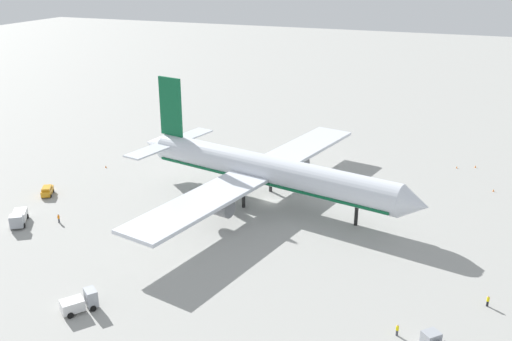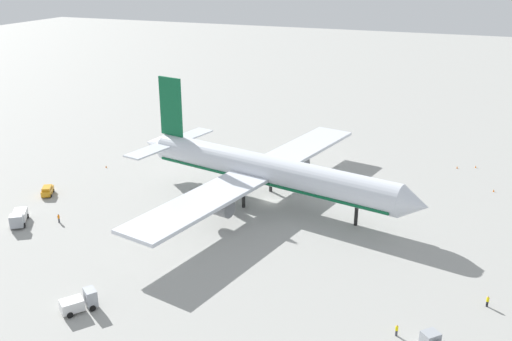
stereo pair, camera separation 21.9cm
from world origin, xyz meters
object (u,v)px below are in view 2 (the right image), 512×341
at_px(service_truck_1, 19,217).
at_px(ground_worker_4, 488,301).
at_px(service_van, 47,190).
at_px(ground_worker_1, 59,218).
at_px(traffic_cone_3, 106,166).
at_px(airliner, 264,170).
at_px(traffic_cone_2, 320,143).
at_px(traffic_cone_4, 457,167).
at_px(service_truck_0, 80,302).
at_px(traffic_cone_0, 476,167).
at_px(ground_worker_0, 397,330).
at_px(traffic_cone_1, 494,190).

distance_m(service_truck_1, ground_worker_4, 82.62).
relative_size(service_van, ground_worker_1, 2.72).
height_order(service_van, traffic_cone_3, service_van).
relative_size(airliner, ground_worker_1, 41.43).
height_order(traffic_cone_2, traffic_cone_4, same).
bearing_deg(ground_worker_4, service_truck_0, -157.44).
xyz_separation_m(airliner, service_truck_1, (-38.89, -27.36, -5.39)).
bearing_deg(traffic_cone_0, traffic_cone_2, 173.74).
height_order(service_truck_0, service_truck_1, service_truck_0).
height_order(service_van, ground_worker_4, service_van).
distance_m(airliner, ground_worker_0, 48.42).
xyz_separation_m(airliner, traffic_cone_0, (40.30, 37.05, -6.45)).
distance_m(ground_worker_0, ground_worker_1, 65.86).
height_order(traffic_cone_2, traffic_cone_3, same).
xyz_separation_m(airliner, traffic_cone_1, (44.37, 22.70, -6.45)).
distance_m(traffic_cone_3, traffic_cone_4, 84.04).
bearing_deg(ground_worker_1, traffic_cone_2, 63.26).
height_order(traffic_cone_0, traffic_cone_2, same).
distance_m(service_van, traffic_cone_4, 93.65).
bearing_deg(ground_worker_4, traffic_cone_4, 97.25).
xyz_separation_m(service_truck_0, service_truck_1, (-28.64, 18.74, -0.04)).
distance_m(service_truck_1, traffic_cone_1, 97.16).
distance_m(ground_worker_1, traffic_cone_1, 89.87).
bearing_deg(ground_worker_0, traffic_cone_4, 87.02).
bearing_deg(traffic_cone_0, ground_worker_1, -139.92).
xyz_separation_m(ground_worker_0, traffic_cone_2, (-31.89, 76.80, -0.58)).
bearing_deg(traffic_cone_4, ground_worker_1, -139.26).
bearing_deg(service_truck_1, traffic_cone_1, 31.02).
bearing_deg(traffic_cone_2, traffic_cone_1, -23.16).
bearing_deg(traffic_cone_3, airliner, -6.00).
relative_size(ground_worker_1, traffic_cone_0, 3.13).
height_order(service_van, traffic_cone_2, service_van).
height_order(traffic_cone_1, traffic_cone_4, same).
distance_m(ground_worker_1, traffic_cone_2, 73.34).
bearing_deg(ground_worker_1, ground_worker_4, 0.29).
height_order(service_truck_1, traffic_cone_3, service_truck_1).
bearing_deg(traffic_cone_2, service_truck_0, -97.09).
distance_m(service_truck_0, traffic_cone_3, 59.75).
relative_size(ground_worker_0, ground_worker_4, 0.99).
bearing_deg(service_truck_0, service_van, 136.20).
bearing_deg(ground_worker_1, traffic_cone_1, 31.37).
height_order(traffic_cone_1, traffic_cone_3, same).
bearing_deg(traffic_cone_1, service_truck_0, -128.45).
distance_m(airliner, traffic_cone_0, 55.12).
distance_m(service_truck_0, ground_worker_0, 44.10).
relative_size(ground_worker_0, traffic_cone_1, 3.06).
relative_size(ground_worker_0, traffic_cone_0, 3.06).
relative_size(service_van, traffic_cone_3, 8.53).
height_order(ground_worker_4, traffic_cone_2, ground_worker_4).
bearing_deg(ground_worker_0, service_truck_1, 173.59).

